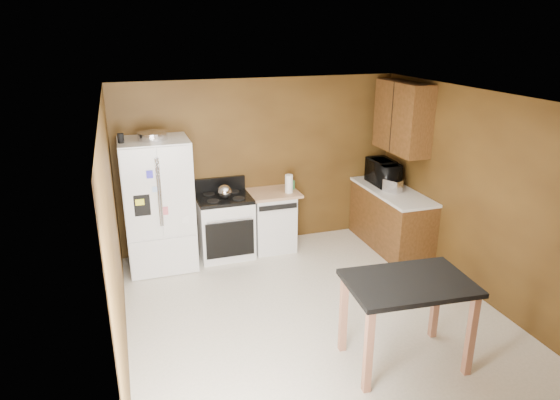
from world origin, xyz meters
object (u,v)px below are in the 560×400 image
paper_towel (289,184)px  island (408,294)px  gas_range (225,225)px  refrigerator (159,205)px  roasting_pan (153,136)px  toaster (393,186)px  green_canister (291,185)px  kettle (225,192)px  pen_cup (121,138)px  dishwasher (272,220)px  microwave (383,173)px

paper_towel → island: 2.92m
gas_range → refrigerator: bearing=-176.2°
roasting_pan → toaster: size_ratio=1.55×
roasting_pan → green_canister: roasting_pan is taller
paper_towel → toaster: (1.44, -0.47, -0.03)m
roasting_pan → toaster: roasting_pan is taller
kettle → gas_range: (-0.00, 0.08, -0.54)m
green_canister → toaster: bearing=-24.9°
paper_towel → island: (0.21, -2.90, -0.26)m
island → refrigerator: bearing=125.3°
pen_cup → roasting_pan: bearing=11.5°
toaster → refrigerator: 3.33m
dishwasher → toaster: bearing=-18.8°
kettle → gas_range: bearing=90.5°
kettle → gas_range: size_ratio=0.18×
kettle → paper_towel: paper_towel is taller
dishwasher → green_canister: bearing=9.8°
kettle → refrigerator: (-0.91, 0.02, -0.10)m
roasting_pan → pen_cup: size_ratio=3.22×
refrigerator → green_canister: bearing=4.1°
paper_towel → gas_range: paper_towel is taller
roasting_pan → island: 3.74m
roasting_pan → microwave: bearing=-1.8°
refrigerator → toaster: bearing=-8.3°
island → paper_towel: bearing=94.1°
toaster → dishwasher: size_ratio=0.28×
pen_cup → dishwasher: bearing=4.5°
pen_cup → gas_range: (1.31, 0.14, -1.40)m
green_canister → refrigerator: size_ratio=0.07×
pen_cup → gas_range: pen_cup is taller
pen_cup → paper_towel: bearing=1.5°
paper_towel → microwave: bearing=-3.2°
green_canister → island: green_canister is taller
microwave → paper_towel: bearing=87.6°
green_canister → toaster: 1.48m
green_canister → island: 3.07m
paper_towel → dishwasher: (-0.23, 0.10, -0.57)m
toaster → refrigerator: refrigerator is taller
paper_towel → refrigerator: (-1.86, 0.02, -0.12)m
kettle → pen_cup: bearing=-177.4°
green_canister → kettle: bearing=-171.5°
island → pen_cup: bearing=130.9°
roasting_pan → pen_cup: 0.40m
paper_towel → microwave: size_ratio=0.44×
toaster → kettle: bearing=144.1°
green_canister → island: (0.12, -3.06, -0.19)m
kettle → microwave: size_ratio=0.33×
refrigerator → island: (2.07, -2.92, -0.14)m
kettle → island: size_ratio=0.16×
pen_cup → green_canister: 2.53m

